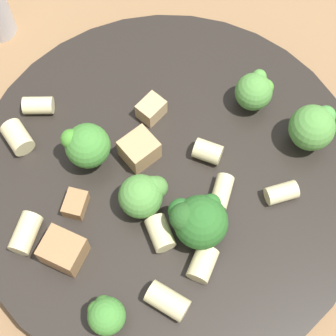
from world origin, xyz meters
TOP-DOWN VIEW (x-y plane):
  - ground_plane at (0.00, 0.00)m, footprint 2.00×2.00m
  - pasta_bowl at (0.00, 0.00)m, footprint 0.30×0.30m
  - broccoli_floret_0 at (-0.03, -0.01)m, footprint 0.04×0.03m
  - broccoli_floret_1 at (-0.05, 0.04)m, footprint 0.03×0.03m
  - broccoli_floret_2 at (0.11, -0.02)m, footprint 0.04×0.03m
  - broccoli_floret_3 at (-0.00, -0.05)m, footprint 0.04×0.04m
  - broccoli_floret_4 at (0.09, 0.03)m, footprint 0.03×0.03m
  - broccoli_floret_5 at (-0.08, -0.08)m, footprint 0.02×0.03m
  - rigatoni_0 at (-0.11, 0.00)m, footprint 0.03×0.03m
  - rigatoni_1 at (-0.07, 0.09)m, footprint 0.03×0.02m
  - rigatoni_2 at (-0.04, -0.09)m, footprint 0.03×0.03m
  - rigatoni_3 at (0.07, -0.05)m, footprint 0.02×0.02m
  - rigatoni_4 at (0.03, -0.03)m, footprint 0.03×0.03m
  - rigatoni_5 at (-0.01, -0.07)m, footprint 0.03×0.03m
  - rigatoni_6 at (0.03, -0.00)m, footprint 0.03×0.03m
  - rigatoni_7 at (-0.09, 0.07)m, footprint 0.02×0.03m
  - rigatoni_8 at (-0.03, -0.04)m, footprint 0.02×0.02m
  - chicken_chunk_0 at (-0.07, 0.01)m, footprint 0.02×0.02m
  - chicken_chunk_1 at (0.01, 0.05)m, footprint 0.02×0.02m
  - chicken_chunk_2 at (-0.09, -0.02)m, footprint 0.04×0.04m
  - chicken_chunk_3 at (-0.01, 0.02)m, footprint 0.03×0.03m

SIDE VIEW (x-z plane):
  - ground_plane at x=0.00m, z-range 0.00..0.00m
  - pasta_bowl at x=0.00m, z-range 0.00..0.03m
  - chicken_chunk_0 at x=-0.07m, z-range 0.03..0.04m
  - rigatoni_4 at x=0.03m, z-range 0.03..0.04m
  - rigatoni_3 at x=0.07m, z-range 0.03..0.04m
  - rigatoni_1 at x=-0.07m, z-range 0.03..0.04m
  - rigatoni_6 at x=0.03m, z-range 0.03..0.04m
  - rigatoni_8 at x=-0.03m, z-range 0.03..0.05m
  - rigatoni_0 at x=-0.11m, z-range 0.03..0.05m
  - chicken_chunk_1 at x=0.01m, z-range 0.03..0.05m
  - rigatoni_5 at x=-0.01m, z-range 0.03..0.05m
  - rigatoni_2 at x=-0.04m, z-range 0.03..0.05m
  - rigatoni_7 at x=-0.09m, z-range 0.03..0.05m
  - chicken_chunk_3 at x=-0.01m, z-range 0.03..0.05m
  - chicken_chunk_2 at x=-0.09m, z-range 0.03..0.05m
  - broccoli_floret_5 at x=-0.08m, z-range 0.03..0.06m
  - broccoli_floret_4 at x=0.09m, z-range 0.03..0.06m
  - broccoli_floret_0 at x=-0.03m, z-range 0.03..0.07m
  - broccoli_floret_2 at x=0.11m, z-range 0.03..0.07m
  - broccoli_floret_1 at x=-0.05m, z-range 0.03..0.07m
  - broccoli_floret_3 at x=0.00m, z-range 0.03..0.07m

